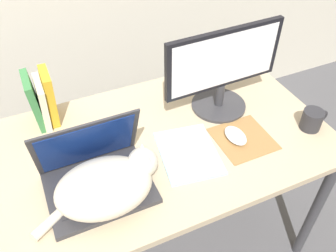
{
  "coord_description": "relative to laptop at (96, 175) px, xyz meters",
  "views": [
    {
      "loc": [
        -0.27,
        -0.51,
        1.68
      ],
      "look_at": [
        0.12,
        0.34,
        0.83
      ],
      "focal_mm": 38.0,
      "sensor_mm": 36.0,
      "label": 1
    }
  ],
  "objects": [
    {
      "name": "desk",
      "position": [
        0.17,
        0.11,
        -0.12
      ],
      "size": [
        1.5,
        0.76,
        0.73
      ],
      "color": "tan",
      "rests_on": "ground_plane"
    },
    {
      "name": "laptop",
      "position": [
        0.0,
        0.0,
        0.0
      ],
      "size": [
        0.34,
        0.27,
        0.27
      ],
      "color": "#2D2D33",
      "rests_on": "desk"
    },
    {
      "name": "cat",
      "position": [
        0.02,
        -0.08,
        0.03
      ],
      "size": [
        0.43,
        0.24,
        0.16
      ],
      "color": "beige",
      "rests_on": "desk"
    },
    {
      "name": "external_monitor",
      "position": [
        0.58,
        0.19,
        0.14
      ],
      "size": [
        0.49,
        0.23,
        0.35
      ],
      "color": "#333338",
      "rests_on": "desk"
    },
    {
      "name": "mousepad",
      "position": [
        0.57,
        -0.02,
        -0.05
      ],
      "size": [
        0.21,
        0.21,
        0.0
      ],
      "color": "olive",
      "rests_on": "desk"
    },
    {
      "name": "computer_mouse",
      "position": [
        0.54,
        -0.0,
        -0.03
      ],
      "size": [
        0.07,
        0.11,
        0.03
      ],
      "color": "silver",
      "rests_on": "mousepad"
    },
    {
      "name": "book_row",
      "position": [
        -0.09,
        0.4,
        0.05
      ],
      "size": [
        0.1,
        0.16,
        0.22
      ],
      "color": "#387A42",
      "rests_on": "desk"
    },
    {
      "name": "notepad",
      "position": [
        0.34,
        0.0,
        -0.05
      ],
      "size": [
        0.24,
        0.29,
        0.01
      ],
      "color": "#99C6E0",
      "rests_on": "desk"
    },
    {
      "name": "mug",
      "position": [
        0.85,
        -0.07,
        -0.01
      ],
      "size": [
        0.12,
        0.08,
        0.08
      ],
      "color": "#28282D",
      "rests_on": "desk"
    }
  ]
}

